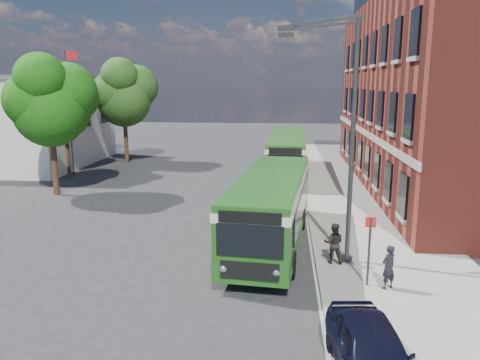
# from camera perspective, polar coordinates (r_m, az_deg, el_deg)

# --- Properties ---
(ground) EXTENTS (120.00, 120.00, 0.00)m
(ground) POSITION_cam_1_polar(r_m,az_deg,el_deg) (20.52, -2.57, -7.57)
(ground) COLOR #252528
(ground) RESTS_ON ground
(pavement) EXTENTS (6.00, 48.00, 0.15)m
(pavement) POSITION_cam_1_polar(r_m,az_deg,el_deg) (28.31, 13.93, -2.28)
(pavement) COLOR gray
(pavement) RESTS_ON ground
(kerb_line) EXTENTS (0.12, 48.00, 0.01)m
(kerb_line) POSITION_cam_1_polar(r_m,az_deg,el_deg) (28.03, 7.74, -2.32)
(kerb_line) COLOR beige
(kerb_line) RESTS_ON ground
(brick_office) EXTENTS (12.10, 26.00, 14.20)m
(brick_office) POSITION_cam_1_polar(r_m,az_deg,el_deg) (33.14, 25.78, 10.97)
(brick_office) COLOR maroon
(brick_office) RESTS_ON ground
(white_building) EXTENTS (9.40, 13.40, 7.30)m
(white_building) POSITION_cam_1_polar(r_m,az_deg,el_deg) (42.67, -23.85, 6.61)
(white_building) COLOR silver
(white_building) RESTS_ON ground
(flagpole) EXTENTS (0.95, 0.10, 9.00)m
(flagpole) POSITION_cam_1_polar(r_m,az_deg,el_deg) (35.61, -20.05, 8.13)
(flagpole) COLOR #333537
(flagpole) RESTS_ON ground
(street_lamp) EXTENTS (2.96, 2.38, 9.00)m
(street_lamp) POSITION_cam_1_polar(r_m,az_deg,el_deg) (17.41, 12.37, 4.88)
(street_lamp) COLOR #333537
(street_lamp) RESTS_ON ground
(bus_stop_sign) EXTENTS (0.35, 0.08, 2.52)m
(bus_stop_sign) POSITION_cam_1_polar(r_m,az_deg,el_deg) (16.14, 15.49, -7.82)
(bus_stop_sign) COLOR #333537
(bus_stop_sign) RESTS_ON ground
(bus_front) EXTENTS (3.59, 10.69, 3.02)m
(bus_front) POSITION_cam_1_polar(r_m,az_deg,el_deg) (19.71, 3.81, -2.84)
(bus_front) COLOR #205718
(bus_front) RESTS_ON ground
(bus_rear) EXTENTS (2.94, 12.49, 3.02)m
(bus_rear) POSITION_cam_1_polar(r_m,az_deg,el_deg) (34.82, 5.80, 3.57)
(bus_rear) COLOR #29601E
(bus_rear) RESTS_ON ground
(parked_car) EXTENTS (2.00, 4.14, 1.36)m
(parked_car) POSITION_cam_1_polar(r_m,az_deg,el_deg) (11.68, 15.74, -19.48)
(parked_car) COLOR black
(parked_car) RESTS_ON pavement
(pedestrian_a) EXTENTS (0.65, 0.60, 1.49)m
(pedestrian_a) POSITION_cam_1_polar(r_m,az_deg,el_deg) (16.28, 17.65, -10.08)
(pedestrian_a) COLOR black
(pedestrian_a) RESTS_ON pavement
(pedestrian_b) EXTENTS (0.83, 0.68, 1.55)m
(pedestrian_b) POSITION_cam_1_polar(r_m,az_deg,el_deg) (17.95, 11.35, -7.55)
(pedestrian_b) COLOR black
(pedestrian_b) RESTS_ON pavement
(tree_left) EXTENTS (5.04, 4.79, 8.51)m
(tree_left) POSITION_cam_1_polar(r_m,az_deg,el_deg) (30.28, -22.18, 9.01)
(tree_left) COLOR #3D2316
(tree_left) RESTS_ON ground
(tree_mid) EXTENTS (4.62, 4.39, 7.80)m
(tree_mid) POSITION_cam_1_polar(r_m,az_deg,el_deg) (37.10, -20.69, 8.74)
(tree_mid) COLOR #3D2316
(tree_mid) RESTS_ON ground
(tree_right) EXTENTS (5.21, 4.96, 8.81)m
(tree_right) POSITION_cam_1_polar(r_m,az_deg,el_deg) (40.96, -13.94, 10.34)
(tree_right) COLOR #3D2316
(tree_right) RESTS_ON ground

